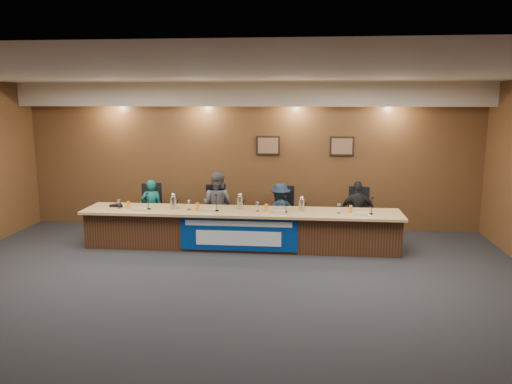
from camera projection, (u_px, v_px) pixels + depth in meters
floor at (221, 294)px, 7.41m from camera, size 10.00×10.00×0.00m
ceiling at (218, 73)px, 6.82m from camera, size 10.00×8.00×0.04m
wall_back at (250, 157)px, 11.03m from camera, size 10.00×0.04×3.20m
soffit at (249, 94)px, 10.54m from camera, size 10.00×0.50×0.50m
dais_body at (241, 230)px, 9.69m from camera, size 6.00×0.80×0.70m
dais_top at (241, 212)px, 9.58m from camera, size 6.10×0.95×0.05m
banner at (238, 234)px, 9.28m from camera, size 2.20×0.02×0.65m
banner_text_upper at (238, 224)px, 9.23m from camera, size 2.00×0.01×0.10m
banner_text_lower at (238, 238)px, 9.29m from camera, size 1.60×0.01×0.28m
wall_photo_left at (268, 146)px, 10.92m from camera, size 0.52×0.04×0.42m
wall_photo_right at (342, 146)px, 10.76m from camera, size 0.52×0.04×0.42m
panelist_a at (152, 208)px, 10.48m from camera, size 0.50×0.40×1.20m
panelist_b at (217, 205)px, 10.33m from camera, size 0.81×0.73×1.39m
panelist_c at (280, 211)px, 10.23m from camera, size 0.85×0.64×1.17m
panelist_d at (358, 211)px, 10.07m from camera, size 0.72×0.30×1.23m
office_chair_a at (153, 212)px, 10.60m from camera, size 0.62×0.62×0.08m
office_chair_b at (218, 214)px, 10.47m from camera, size 0.62×0.62×0.08m
office_chair_c at (280, 215)px, 10.34m from camera, size 0.61×0.61×0.08m
office_chair_d at (357, 217)px, 10.19m from camera, size 0.58×0.58×0.08m
nameplate_a at (138, 209)px, 9.51m from camera, size 0.24×0.08×0.10m
microphone_a at (149, 209)px, 9.66m from camera, size 0.07×0.07×0.02m
juice_glass_a at (128, 205)px, 9.70m from camera, size 0.06×0.06×0.15m
water_glass_a at (119, 204)px, 9.72m from camera, size 0.08×0.08×0.18m
nameplate_b at (207, 210)px, 9.40m from camera, size 0.24×0.08×0.10m
microphone_b at (217, 211)px, 9.51m from camera, size 0.07×0.07×0.02m
juice_glass_b at (197, 206)px, 9.56m from camera, size 0.06×0.06×0.15m
water_glass_b at (189, 205)px, 9.61m from camera, size 0.08×0.08×0.18m
nameplate_c at (279, 212)px, 9.24m from camera, size 0.24×0.08×0.10m
microphone_c at (286, 212)px, 9.40m from camera, size 0.07×0.07×0.02m
juice_glass_c at (266, 208)px, 9.44m from camera, size 0.06×0.06×0.15m
water_glass_c at (257, 207)px, 9.48m from camera, size 0.08×0.08×0.18m
nameplate_d at (361, 214)px, 9.08m from camera, size 0.24×0.08×0.10m
microphone_d at (371, 214)px, 9.23m from camera, size 0.07×0.07×0.02m
juice_glass_d at (351, 209)px, 9.32m from camera, size 0.06×0.06×0.15m
water_glass_d at (339, 208)px, 9.32m from camera, size 0.08×0.08×0.18m
carafe_left at (173, 203)px, 9.67m from camera, size 0.13×0.13×0.25m
carafe_mid at (240, 203)px, 9.66m from camera, size 0.12×0.12×0.25m
carafe_right at (302, 205)px, 9.48m from camera, size 0.11×0.11×0.23m
speakerphone at (117, 205)px, 9.91m from camera, size 0.32×0.32×0.05m
paper_stack at (364, 214)px, 9.27m from camera, size 0.26×0.33×0.01m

